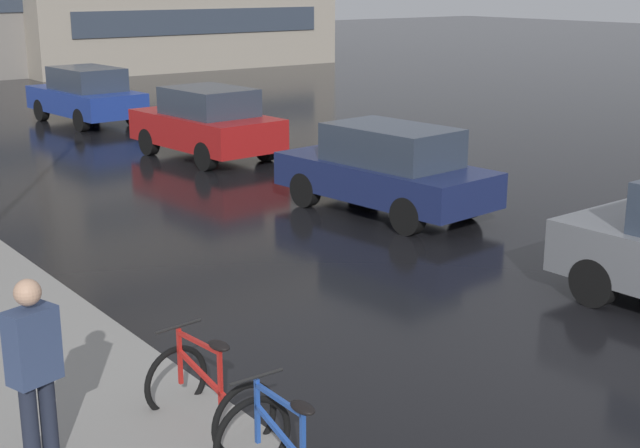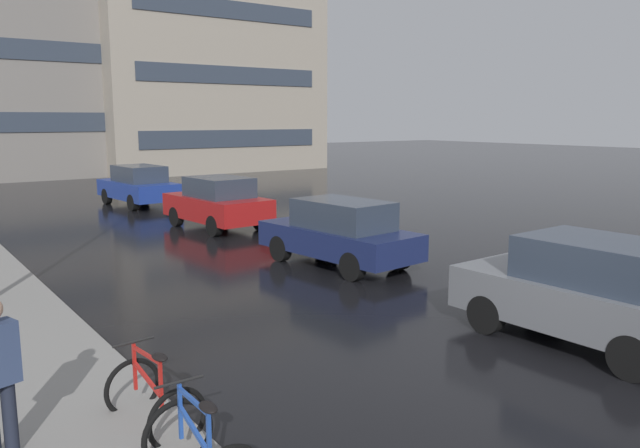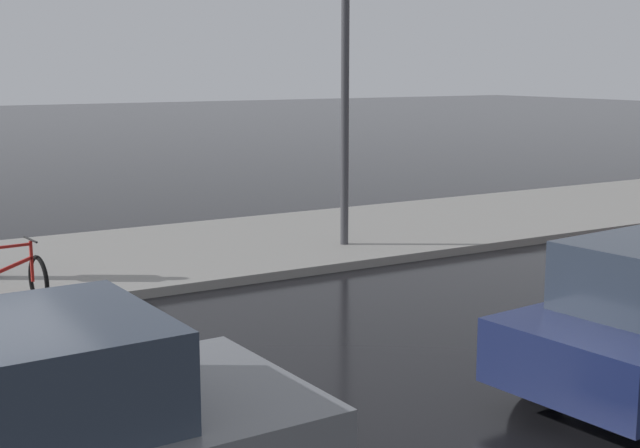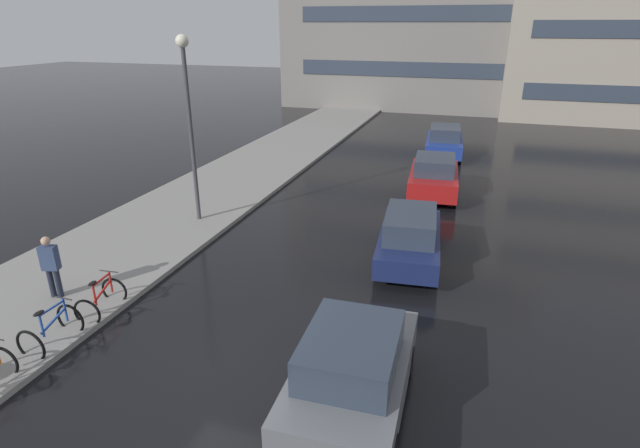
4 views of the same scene
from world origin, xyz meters
name	(u,v)px [view 2 (image 2 of 4)]	position (x,y,z in m)	size (l,w,h in m)	color
ground_plane	(482,387)	(0.00, 0.00, 0.00)	(140.00, 140.00, 0.00)	black
bicycle_third	(154,399)	(-3.94, 1.37, 0.40)	(0.81, 1.19, 0.98)	black
car_grey	(588,291)	(2.62, 0.15, 0.84)	(2.06, 3.92, 1.68)	slate
car_navy	(340,233)	(2.68, 6.55, 0.81)	(2.11, 4.26, 1.60)	navy
car_red	(218,203)	(2.67, 12.96, 0.84)	(2.16, 4.02, 1.66)	#AD1919
car_blue	(138,185)	(2.49, 19.68, 0.82)	(2.11, 4.30, 1.63)	navy
building_facade_side	(201,79)	(12.89, 35.60, 6.23)	(15.17, 9.08, 12.46)	#9E9384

